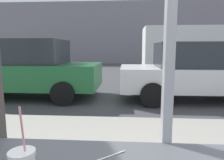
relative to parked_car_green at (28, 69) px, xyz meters
The scene contains 7 objects.
ground_plane 4.43m from the parked_car_green, 42.02° to the left, with size 60.00×60.00×0.00m, color #424244.
sidewalk_strip 4.83m from the parked_car_green, 47.35° to the right, with size 16.00×2.80×0.12m, color #9E998E.
building_facade_far 16.15m from the parked_car_green, 78.39° to the left, with size 28.00×1.20×6.17m, color gray.
loose_straw 5.99m from the parked_car_green, 60.81° to the right, with size 0.01×0.01×0.19m, color white.
parked_car_green is the anchor object (origin of this frame).
parked_car_white 5.02m from the parked_car_green, ahead, with size 4.35×2.06×1.66m.
box_truck 9.46m from the parked_car_green, 38.51° to the left, with size 6.99×2.44×2.67m.
Camera 1 is at (-0.22, -1.03, 1.48)m, focal length 33.33 mm.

